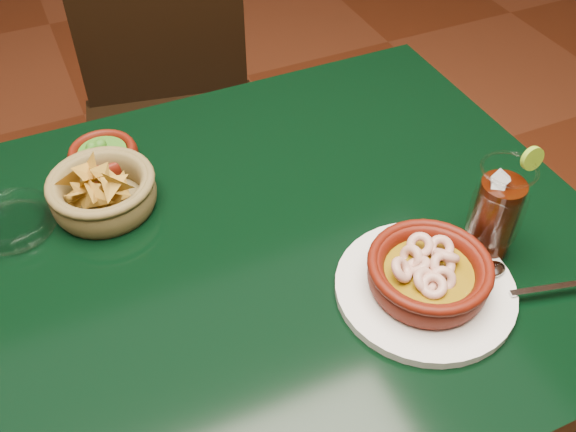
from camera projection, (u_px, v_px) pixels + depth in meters
name	position (u px, v px, depth m)	size (l,w,h in m)	color
dining_table	(197.00, 310.00, 0.96)	(1.20, 0.80, 0.75)	black
dining_chair	(173.00, 111.00, 1.57)	(0.50, 0.50, 0.93)	black
shrimp_plate	(428.00, 277.00, 0.84)	(0.31, 0.24, 0.08)	silver
chip_basket	(103.00, 192.00, 0.96)	(0.19, 0.19, 0.12)	brown
guacamole_ramekin	(103.00, 156.00, 1.03)	(0.13, 0.13, 0.04)	#450D05
cola_drink	(496.00, 212.00, 0.86)	(0.15, 0.15, 0.17)	white
glass_ashtray	(12.00, 221.00, 0.93)	(0.14, 0.14, 0.03)	white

